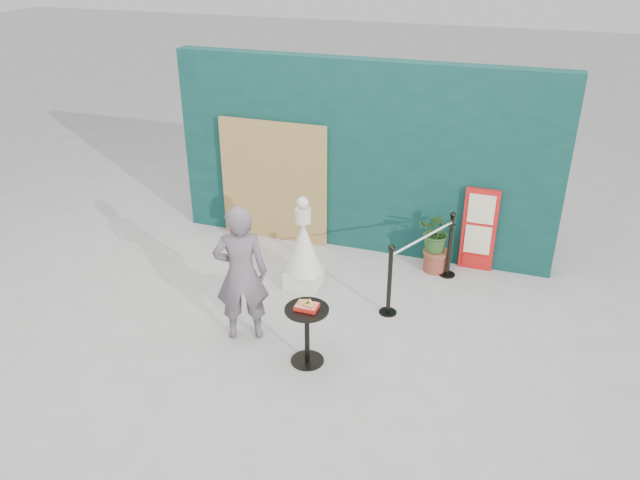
{
  "coord_description": "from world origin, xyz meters",
  "views": [
    {
      "loc": [
        2.4,
        -5.73,
        4.66
      ],
      "look_at": [
        0.0,
        1.2,
        1.0
      ],
      "focal_mm": 35.0,
      "sensor_mm": 36.0,
      "label": 1
    }
  ],
  "objects": [
    {
      "name": "bamboo_fence",
      "position": [
        -1.4,
        2.94,
        1.0
      ],
      "size": [
        1.8,
        0.08,
        2.0
      ],
      "primitive_type": "cube",
      "color": "tan",
      "rests_on": "ground"
    },
    {
      "name": "menu_board",
      "position": [
        1.9,
        2.95,
        0.65
      ],
      "size": [
        0.5,
        0.07,
        1.3
      ],
      "color": "red",
      "rests_on": "ground"
    },
    {
      "name": "statue",
      "position": [
        -0.39,
        1.6,
        0.57
      ],
      "size": [
        0.55,
        0.55,
        1.4
      ],
      "color": "silver",
      "rests_on": "ground"
    },
    {
      "name": "cafe_table",
      "position": [
        0.27,
        -0.05,
        0.5
      ],
      "size": [
        0.52,
        0.52,
        0.75
      ],
      "color": "black",
      "rests_on": "ground"
    },
    {
      "name": "woman",
      "position": [
        -0.67,
        0.2,
        0.9
      ],
      "size": [
        0.78,
        0.66,
        1.8
      ],
      "primitive_type": "imported",
      "rotation": [
        0.0,
        0.0,
        3.56
      ],
      "color": "#655760",
      "rests_on": "ground"
    },
    {
      "name": "stanchion_barrier",
      "position": [
        1.24,
        1.95,
        0.49
      ],
      "size": [
        0.84,
        1.54,
        1.03
      ],
      "color": "black",
      "rests_on": "ground"
    },
    {
      "name": "back_wall",
      "position": [
        0.0,
        3.15,
        1.5
      ],
      "size": [
        6.0,
        0.3,
        3.0
      ],
      "primitive_type": "cube",
      "color": "#0B3132",
      "rests_on": "ground"
    },
    {
      "name": "planter",
      "position": [
        1.33,
        2.69,
        0.56
      ],
      "size": [
        0.57,
        0.49,
        0.97
      ],
      "color": "brown",
      "rests_on": "ground"
    },
    {
      "name": "ground",
      "position": [
        0.0,
        0.0,
        0.0
      ],
      "size": [
        60.0,
        60.0,
        0.0
      ],
      "primitive_type": "plane",
      "color": "#ADAAA5",
      "rests_on": "ground"
    },
    {
      "name": "food_basket",
      "position": [
        0.27,
        -0.04,
        0.79
      ],
      "size": [
        0.26,
        0.19,
        0.11
      ],
      "color": "red",
      "rests_on": "cafe_table"
    }
  ]
}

